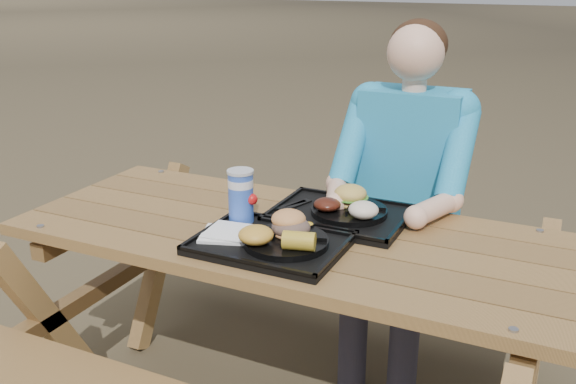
% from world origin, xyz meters
% --- Properties ---
extents(picnic_table, '(1.80, 1.49, 0.75)m').
position_xyz_m(picnic_table, '(0.00, 0.00, 0.38)').
color(picnic_table, '#999999').
rests_on(picnic_table, ground).
extents(tray_near, '(0.45, 0.35, 0.02)m').
position_xyz_m(tray_near, '(0.01, -0.15, 0.76)').
color(tray_near, black).
rests_on(tray_near, picnic_table).
extents(tray_far, '(0.45, 0.35, 0.02)m').
position_xyz_m(tray_far, '(0.12, 0.16, 0.76)').
color(tray_far, black).
rests_on(tray_far, picnic_table).
extents(plate_near, '(0.26, 0.26, 0.02)m').
position_xyz_m(plate_near, '(0.07, -0.15, 0.78)').
color(plate_near, black).
rests_on(plate_near, tray_near).
extents(plate_far, '(0.26, 0.26, 0.02)m').
position_xyz_m(plate_far, '(0.15, 0.17, 0.78)').
color(plate_far, black).
rests_on(plate_far, tray_far).
extents(napkin_stack, '(0.19, 0.19, 0.02)m').
position_xyz_m(napkin_stack, '(-0.13, -0.17, 0.78)').
color(napkin_stack, white).
rests_on(napkin_stack, tray_near).
extents(soda_cup, '(0.08, 0.08, 0.17)m').
position_xyz_m(soda_cup, '(-0.15, -0.04, 0.85)').
color(soda_cup, '#1842B5').
rests_on(soda_cup, tray_near).
extents(condiment_bbq, '(0.04, 0.04, 0.03)m').
position_xyz_m(condiment_bbq, '(0.01, -0.02, 0.78)').
color(condiment_bbq, '#330A05').
rests_on(condiment_bbq, tray_near).
extents(condiment_mustard, '(0.04, 0.04, 0.03)m').
position_xyz_m(condiment_mustard, '(0.08, -0.03, 0.78)').
color(condiment_mustard, yellow).
rests_on(condiment_mustard, tray_near).
extents(sandwich, '(0.11, 0.11, 0.12)m').
position_xyz_m(sandwich, '(0.07, -0.12, 0.85)').
color(sandwich, '#E2924F').
rests_on(sandwich, plate_near).
extents(mac_cheese, '(0.11, 0.11, 0.05)m').
position_xyz_m(mac_cheese, '(0.00, -0.22, 0.82)').
color(mac_cheese, gold).
rests_on(mac_cheese, plate_near).
extents(corn_cob, '(0.11, 0.11, 0.06)m').
position_xyz_m(corn_cob, '(0.14, -0.21, 0.82)').
color(corn_cob, gold).
rests_on(corn_cob, plate_near).
extents(cutlery_far, '(0.07, 0.15, 0.01)m').
position_xyz_m(cutlery_far, '(-0.05, 0.16, 0.77)').
color(cutlery_far, black).
rests_on(cutlery_far, tray_far).
extents(burger, '(0.12, 0.12, 0.10)m').
position_xyz_m(burger, '(0.14, 0.21, 0.84)').
color(burger, '#DFB24E').
rests_on(burger, plate_far).
extents(baked_beans, '(0.09, 0.09, 0.04)m').
position_xyz_m(baked_beans, '(0.09, 0.12, 0.81)').
color(baked_beans, '#46180E').
rests_on(baked_beans, plate_far).
extents(potato_salad, '(0.10, 0.10, 0.05)m').
position_xyz_m(potato_salad, '(0.22, 0.11, 0.82)').
color(potato_salad, white).
rests_on(potato_salad, plate_far).
extents(diner, '(0.48, 0.84, 1.28)m').
position_xyz_m(diner, '(0.24, 0.59, 0.64)').
color(diner, '#1BACBF').
rests_on(diner, ground).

